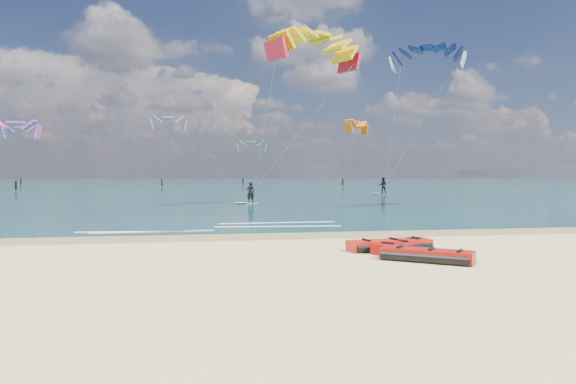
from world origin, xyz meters
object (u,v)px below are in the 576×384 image
(packed_kite_mid, at_px, (427,261))
(kitesurfer_main, at_px, (282,113))
(packed_kite_right, at_px, (400,252))
(packed_kite_left, at_px, (390,250))
(kitesurfer_far, at_px, (406,112))

(packed_kite_mid, xyz_separation_m, kitesurfer_main, (-0.32, 25.23, 7.14))
(packed_kite_mid, bearing_deg, kitesurfer_main, 127.42)
(packed_kite_right, bearing_deg, packed_kite_left, 81.70)
(packed_kite_mid, relative_size, kitesurfer_far, 0.15)
(kitesurfer_far, bearing_deg, kitesurfer_main, -113.58)
(packed_kite_left, bearing_deg, packed_kite_right, -72.22)
(packed_kite_mid, bearing_deg, packed_kite_left, 133.44)
(packed_kite_right, xyz_separation_m, kitesurfer_main, (-0.25, 23.36, 7.14))
(packed_kite_left, relative_size, packed_kite_right, 1.27)
(packed_kite_left, xyz_separation_m, kitesurfer_main, (-0.06, 22.96, 7.14))
(kitesurfer_far, bearing_deg, packed_kite_right, -91.65)
(packed_kite_left, height_order, kitesurfer_main, kitesurfer_main)
(kitesurfer_main, bearing_deg, kitesurfer_far, 25.45)
(packed_kite_left, height_order, kitesurfer_far, kitesurfer_far)
(kitesurfer_far, bearing_deg, packed_kite_mid, -90.68)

